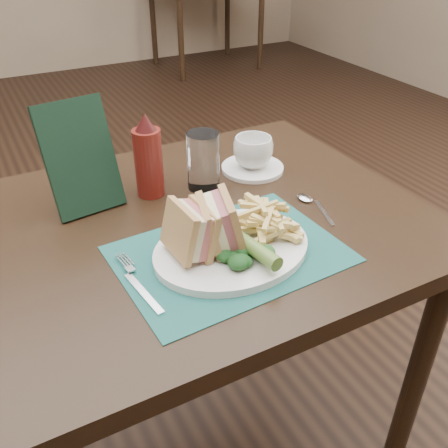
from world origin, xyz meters
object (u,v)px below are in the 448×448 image
(ketchup_bottle, at_px, (148,155))
(placemat, at_px, (230,254))
(table_main, at_px, (206,344))
(drinking_glass, at_px, (203,161))
(table_bg_right, at_px, (206,24))
(coffee_cup, at_px, (253,152))
(sandwich_half_a, at_px, (179,233))
(sandwich_half_b, at_px, (209,223))
(plate, at_px, (232,249))
(saucer, at_px, (252,168))
(check_presenter, at_px, (80,158))

(ketchup_bottle, bearing_deg, placemat, -80.98)
(table_main, relative_size, drinking_glass, 6.92)
(table_bg_right, distance_m, drinking_glass, 3.81)
(coffee_cup, bearing_deg, sandwich_half_a, -139.18)
(sandwich_half_b, distance_m, ketchup_bottle, 0.27)
(plate, bearing_deg, coffee_cup, 47.93)
(saucer, height_order, drinking_glass, drinking_glass)
(coffee_cup, bearing_deg, sandwich_half_b, -133.32)
(saucer, height_order, check_presenter, check_presenter)
(ketchup_bottle, bearing_deg, check_presenter, 174.58)
(placemat, height_order, plate, plate)
(table_bg_right, relative_size, ketchup_bottle, 4.84)
(sandwich_half_a, xyz_separation_m, drinking_glass, (0.16, 0.24, -0.00))
(plate, xyz_separation_m, sandwich_half_a, (-0.10, 0.01, 0.06))
(table_bg_right, distance_m, plate, 4.06)
(sandwich_half_a, relative_size, saucer, 0.65)
(placemat, bearing_deg, coffee_cup, 52.41)
(sandwich_half_a, height_order, check_presenter, check_presenter)
(sandwich_half_a, bearing_deg, table_main, 47.29)
(table_main, xyz_separation_m, placemat, (-0.02, -0.14, 0.38))
(placemat, bearing_deg, saucer, 52.41)
(table_main, relative_size, placemat, 2.22)
(table_main, xyz_separation_m, ketchup_bottle, (-0.06, 0.14, 0.47))
(plate, distance_m, coffee_cup, 0.35)
(table_main, xyz_separation_m, check_presenter, (-0.20, 0.15, 0.49))
(placemat, relative_size, check_presenter, 1.74)
(plate, height_order, coffee_cup, coffee_cup)
(table_bg_right, relative_size, check_presenter, 3.87)
(check_presenter, bearing_deg, coffee_cup, -10.26)
(sandwich_half_a, relative_size, drinking_glass, 0.75)
(plate, relative_size, sandwich_half_b, 2.99)
(plate, bearing_deg, sandwich_half_b, 152.16)
(ketchup_bottle, bearing_deg, table_bg_right, 62.03)
(sandwich_half_a, height_order, drinking_glass, drinking_glass)
(coffee_cup, bearing_deg, check_presenter, 177.41)
(sandwich_half_a, bearing_deg, plate, -10.81)
(table_main, relative_size, sandwich_half_b, 8.96)
(table_main, height_order, placemat, placemat)
(table_bg_right, distance_m, saucer, 3.73)
(table_main, xyz_separation_m, drinking_glass, (0.06, 0.11, 0.44))
(drinking_glass, distance_m, ketchup_bottle, 0.12)
(placemat, distance_m, saucer, 0.35)
(placemat, bearing_deg, table_main, 84.00)
(sandwich_half_b, xyz_separation_m, ketchup_bottle, (-0.01, 0.27, 0.03))
(table_bg_right, height_order, placemat, placemat)
(table_bg_right, bearing_deg, sandwich_half_a, -116.78)
(drinking_glass, bearing_deg, check_presenter, 171.08)
(table_bg_right, bearing_deg, plate, -115.48)
(saucer, distance_m, drinking_glass, 0.16)
(plate, height_order, sandwich_half_b, sandwich_half_b)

